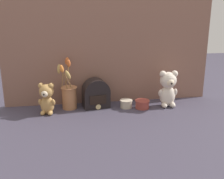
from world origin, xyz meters
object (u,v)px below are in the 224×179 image
(flower_vase, at_px, (69,94))
(teddy_bear_large, at_px, (168,88))
(teddy_bear_medium, at_px, (47,98))
(decorative_tin_tall, at_px, (142,104))
(vintage_radio, at_px, (96,95))
(decorative_tin_short, at_px, (126,104))

(flower_vase, bearing_deg, teddy_bear_large, -5.51)
(teddy_bear_medium, xyz_separation_m, flower_vase, (0.14, 0.08, -0.01))
(teddy_bear_large, bearing_deg, decorative_tin_tall, -176.54)
(flower_vase, bearing_deg, teddy_bear_medium, -151.25)
(teddy_bear_medium, distance_m, vintage_radio, 0.34)
(flower_vase, height_order, vintage_radio, flower_vase)
(teddy_bear_medium, bearing_deg, decorative_tin_tall, 0.14)
(teddy_bear_medium, relative_size, decorative_tin_short, 2.44)
(vintage_radio, distance_m, decorative_tin_short, 0.22)
(teddy_bear_large, distance_m, decorative_tin_tall, 0.21)
(teddy_bear_large, relative_size, decorative_tin_short, 2.99)
(decorative_tin_tall, xyz_separation_m, decorative_tin_short, (-0.11, 0.03, -0.00))
(flower_vase, xyz_separation_m, decorative_tin_short, (0.39, -0.05, -0.08))
(flower_vase, relative_size, vintage_radio, 1.72)
(teddy_bear_large, xyz_separation_m, flower_vase, (-0.69, 0.07, -0.03))
(vintage_radio, relative_size, decorative_tin_tall, 2.04)
(teddy_bear_medium, bearing_deg, vintage_radio, 13.20)
(decorative_tin_short, bearing_deg, vintage_radio, 167.63)
(teddy_bear_medium, relative_size, flower_vase, 0.60)
(teddy_bear_large, relative_size, flower_vase, 0.74)
(flower_vase, height_order, decorative_tin_tall, flower_vase)
(flower_vase, distance_m, decorative_tin_short, 0.40)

